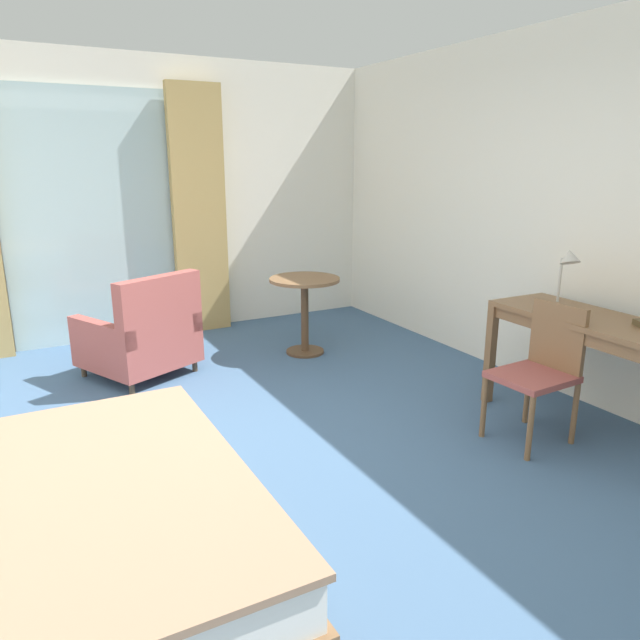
% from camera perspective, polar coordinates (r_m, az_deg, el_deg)
% --- Properties ---
extents(ground, '(5.86, 6.80, 0.10)m').
position_cam_1_polar(ground, '(3.63, -7.35, -14.73)').
color(ground, '#426084').
extents(wall_back, '(5.46, 0.12, 2.73)m').
position_cam_1_polar(wall_back, '(6.20, -18.56, 10.94)').
color(wall_back, white).
rests_on(wall_back, ground).
extents(wall_right, '(0.12, 6.40, 2.73)m').
position_cam_1_polar(wall_right, '(4.79, 23.75, 9.37)').
color(wall_right, white).
rests_on(wall_right, ground).
extents(balcony_glass_door, '(1.60, 0.02, 2.41)m').
position_cam_1_polar(balcony_glass_door, '(6.09, -21.22, 9.08)').
color(balcony_glass_door, silver).
rests_on(balcony_glass_door, ground).
extents(curtain_panel_right, '(0.54, 0.10, 2.48)m').
position_cam_1_polar(curtain_panel_right, '(6.20, -11.65, 10.24)').
color(curtain_panel_right, tan).
rests_on(curtain_panel_right, ground).
extents(writing_desk, '(0.56, 1.43, 0.78)m').
position_cam_1_polar(writing_desk, '(4.18, 25.31, -1.16)').
color(writing_desk, brown).
rests_on(writing_desk, ground).
extents(desk_chair, '(0.48, 0.43, 0.88)m').
position_cam_1_polar(desk_chair, '(3.99, 20.69, -4.17)').
color(desk_chair, '#9E4C47').
rests_on(desk_chair, ground).
extents(desk_lamp, '(0.18, 0.23, 0.44)m').
position_cam_1_polar(desk_lamp, '(4.20, 22.82, 4.74)').
color(desk_lamp, '#B7B2A8').
rests_on(desk_lamp, writing_desk).
extents(armchair_by_window, '(1.01, 1.02, 0.88)m').
position_cam_1_polar(armchair_by_window, '(5.08, -16.86, -1.62)').
color(armchair_by_window, '#9E4C47').
rests_on(armchair_by_window, ground).
extents(round_cafe_table, '(0.64, 0.64, 0.72)m').
position_cam_1_polar(round_cafe_table, '(5.40, -1.50, 2.14)').
color(round_cafe_table, brown).
rests_on(round_cafe_table, ground).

